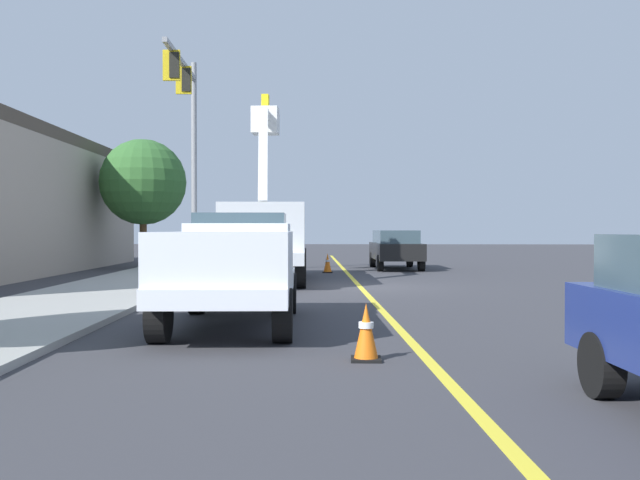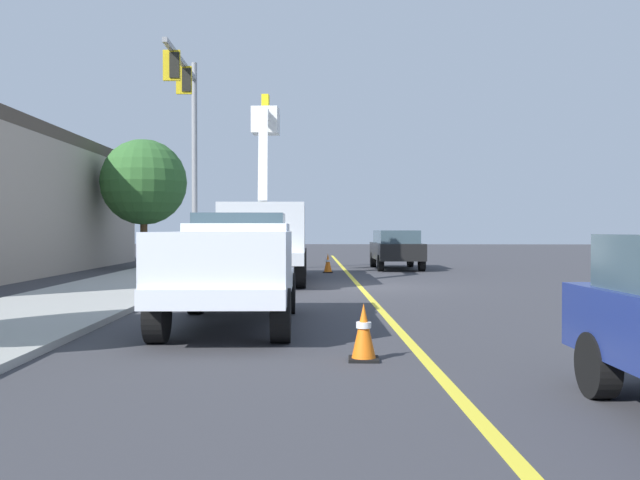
# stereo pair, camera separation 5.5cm
# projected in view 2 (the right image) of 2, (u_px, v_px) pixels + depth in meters

# --- Properties ---
(ground) EXTENTS (120.00, 120.00, 0.00)m
(ground) POSITION_uv_depth(u_px,v_px,m) (360.00, 287.00, 20.89)
(ground) COLOR #38383D
(sidewalk_far_side) EXTENTS (60.11, 7.29, 0.12)m
(sidewalk_far_side) POSITION_uv_depth(u_px,v_px,m) (125.00, 285.00, 20.77)
(sidewalk_far_side) COLOR #9E9E99
(sidewalk_far_side) RESTS_ON ground
(lane_centre_stripe) EXTENTS (49.91, 3.24, 0.01)m
(lane_centre_stripe) POSITION_uv_depth(u_px,v_px,m) (360.00, 287.00, 20.89)
(lane_centre_stripe) COLOR yellow
(lane_centre_stripe) RESTS_ON ground
(utility_bucket_truck) EXTENTS (8.34, 3.00, 6.39)m
(utility_bucket_truck) POSITION_uv_depth(u_px,v_px,m) (268.00, 234.00, 23.43)
(utility_bucket_truck) COLOR silver
(utility_bucket_truck) RESTS_ON ground
(service_pickup_truck) EXTENTS (5.72, 2.47, 2.06)m
(service_pickup_truck) POSITION_uv_depth(u_px,v_px,m) (232.00, 264.00, 12.43)
(service_pickup_truck) COLOR white
(service_pickup_truck) RESTS_ON ground
(passing_minivan) EXTENTS (4.91, 2.19, 1.69)m
(passing_minivan) POSITION_uv_depth(u_px,v_px,m) (396.00, 247.00, 30.44)
(passing_minivan) COLOR black
(passing_minivan) RESTS_ON ground
(traffic_cone_leading) EXTENTS (0.40, 0.40, 0.76)m
(traffic_cone_leading) POSITION_uv_depth(u_px,v_px,m) (364.00, 332.00, 9.21)
(traffic_cone_leading) COLOR black
(traffic_cone_leading) RESTS_ON ground
(traffic_cone_mid_front) EXTENTS (0.40, 0.40, 0.77)m
(traffic_cone_mid_front) POSITION_uv_depth(u_px,v_px,m) (328.00, 263.00, 27.80)
(traffic_cone_mid_front) COLOR black
(traffic_cone_mid_front) RESTS_ON ground
(traffic_signal_mast) EXTENTS (5.76, 0.71, 8.29)m
(traffic_signal_mast) POSITION_uv_depth(u_px,v_px,m) (188.00, 122.00, 25.83)
(traffic_signal_mast) COLOR gray
(traffic_signal_mast) RESTS_ON ground
(street_tree_right) EXTENTS (3.83, 3.83, 5.77)m
(street_tree_right) POSITION_uv_depth(u_px,v_px,m) (144.00, 182.00, 31.12)
(street_tree_right) COLOR brown
(street_tree_right) RESTS_ON ground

